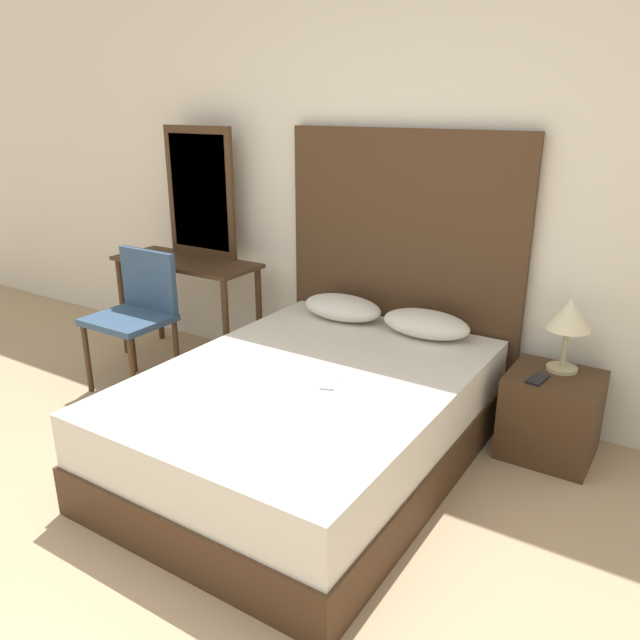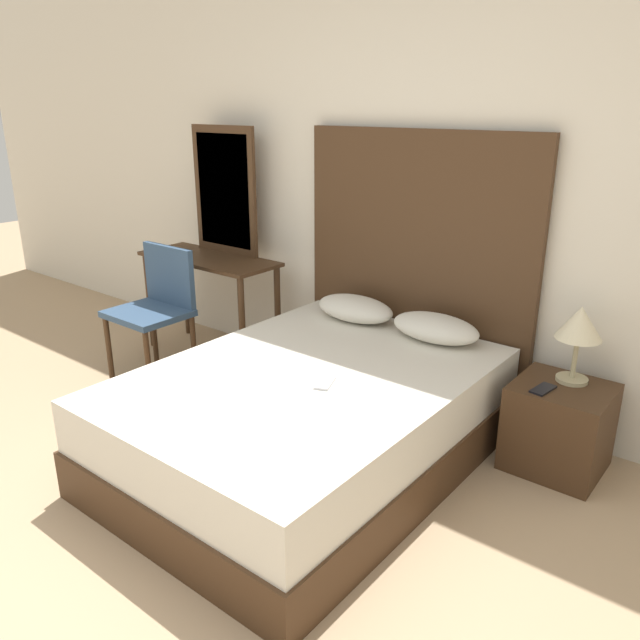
# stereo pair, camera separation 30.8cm
# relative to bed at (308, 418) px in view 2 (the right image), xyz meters

# --- Properties ---
(ground_plane) EXTENTS (16.00, 16.00, 0.00)m
(ground_plane) POSITION_rel_bed_xyz_m (0.02, -1.42, -0.25)
(ground_plane) COLOR tan
(wall_back) EXTENTS (10.00, 0.06, 2.70)m
(wall_back) POSITION_rel_bed_xyz_m (0.02, 1.08, 1.10)
(wall_back) COLOR silver
(wall_back) RESTS_ON ground_plane
(bed) EXTENTS (1.44, 1.96, 0.50)m
(bed) POSITION_rel_bed_xyz_m (0.00, 0.00, 0.00)
(bed) COLOR #422B19
(bed) RESTS_ON ground_plane
(headboard) EXTENTS (1.51, 0.05, 1.63)m
(headboard) POSITION_rel_bed_xyz_m (0.00, 1.01, 0.57)
(headboard) COLOR #422B19
(headboard) RESTS_ON ground_plane
(pillow_left) EXTENTS (0.51, 0.29, 0.15)m
(pillow_left) POSITION_rel_bed_xyz_m (-0.28, 0.79, 0.33)
(pillow_left) COLOR silver
(pillow_left) RESTS_ON bed
(pillow_right) EXTENTS (0.51, 0.29, 0.15)m
(pillow_right) POSITION_rel_bed_xyz_m (0.28, 0.79, 0.33)
(pillow_right) COLOR silver
(pillow_right) RESTS_ON bed
(phone_on_bed) EXTENTS (0.12, 0.17, 0.01)m
(phone_on_bed) POSITION_rel_bed_xyz_m (0.15, -0.05, 0.26)
(phone_on_bed) COLOR #B7B7BC
(phone_on_bed) RESTS_ON bed
(nightstand) EXTENTS (0.46, 0.43, 0.45)m
(nightstand) POSITION_rel_bed_xyz_m (1.02, 0.75, -0.02)
(nightstand) COLOR #422B19
(nightstand) RESTS_ON ground_plane
(table_lamp) EXTENTS (0.22, 0.22, 0.39)m
(table_lamp) POSITION_rel_bed_xyz_m (1.02, 0.84, 0.49)
(table_lamp) COLOR tan
(table_lamp) RESTS_ON nightstand
(phone_on_nightstand) EXTENTS (0.09, 0.16, 0.01)m
(phone_on_nightstand) POSITION_rel_bed_xyz_m (0.95, 0.65, 0.21)
(phone_on_nightstand) COLOR black
(phone_on_nightstand) RESTS_ON nightstand
(vanity_desk) EXTENTS (1.07, 0.43, 0.74)m
(vanity_desk) POSITION_rel_bed_xyz_m (-1.48, 0.69, 0.35)
(vanity_desk) COLOR #422B19
(vanity_desk) RESTS_ON ground_plane
(vanity_mirror) EXTENTS (0.59, 0.03, 0.89)m
(vanity_mirror) POSITION_rel_bed_xyz_m (-1.48, 0.88, 0.93)
(vanity_mirror) COLOR #422B19
(vanity_mirror) RESTS_ON vanity_desk
(chair) EXTENTS (0.48, 0.43, 0.89)m
(chair) POSITION_rel_bed_xyz_m (-1.45, 0.20, 0.28)
(chair) COLOR #334C6B
(chair) RESTS_ON ground_plane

